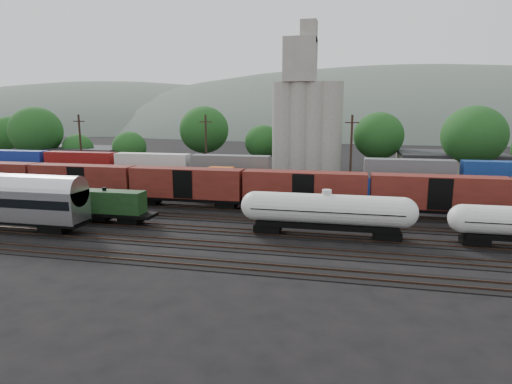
% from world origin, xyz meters
% --- Properties ---
extents(ground, '(600.00, 600.00, 0.00)m').
position_xyz_m(ground, '(0.00, 0.00, 0.00)').
color(ground, black).
extents(tracks, '(180.00, 33.20, 0.20)m').
position_xyz_m(tracks, '(0.00, 0.00, 0.05)').
color(tracks, black).
rests_on(tracks, ground).
extents(green_locomotive, '(15.29, 2.70, 4.05)m').
position_xyz_m(green_locomotive, '(-17.20, -5.00, 2.33)').
color(green_locomotive, black).
rests_on(green_locomotive, ground).
extents(tank_car_a, '(17.40, 3.11, 4.56)m').
position_xyz_m(tank_car_a, '(9.94, -5.00, 2.71)').
color(tank_car_a, silver).
rests_on(tank_car_a, ground).
extents(orange_locomotive, '(17.76, 2.96, 4.44)m').
position_xyz_m(orange_locomotive, '(-1.36, 10.00, 2.53)').
color(orange_locomotive, black).
rests_on(orange_locomotive, ground).
extents(boxcar_string, '(138.20, 2.90, 4.20)m').
position_xyz_m(boxcar_string, '(-8.78, 5.00, 3.12)').
color(boxcar_string, black).
rests_on(boxcar_string, ground).
extents(container_wall, '(160.00, 2.60, 5.80)m').
position_xyz_m(container_wall, '(-5.39, 15.00, 2.60)').
color(container_wall, black).
rests_on(container_wall, ground).
extents(grain_silo, '(13.40, 5.00, 29.00)m').
position_xyz_m(grain_silo, '(3.28, 36.00, 11.26)').
color(grain_silo, '#9D9A8F').
rests_on(grain_silo, ground).
extents(industrial_sheds, '(119.38, 17.26, 5.10)m').
position_xyz_m(industrial_sheds, '(6.63, 35.25, 2.56)').
color(industrial_sheds, '#9E937F').
rests_on(industrial_sheds, ground).
extents(tree_band, '(166.61, 23.88, 13.74)m').
position_xyz_m(tree_band, '(0.22, 37.33, 7.74)').
color(tree_band, black).
rests_on(tree_band, ground).
extents(utility_poles, '(122.20, 0.36, 12.00)m').
position_xyz_m(utility_poles, '(0.00, 22.00, 6.21)').
color(utility_poles, black).
rests_on(utility_poles, ground).
extents(distant_hills, '(860.00, 286.00, 130.00)m').
position_xyz_m(distant_hills, '(23.92, 260.00, -20.56)').
color(distant_hills, '#59665B').
rests_on(distant_hills, ground).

